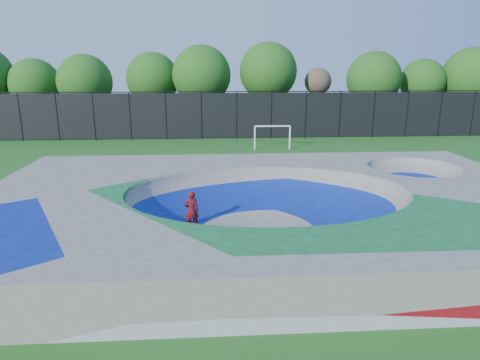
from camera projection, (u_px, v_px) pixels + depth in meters
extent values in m
plane|color=#1C5517|center=(267.00, 226.00, 16.86)|extent=(120.00, 120.00, 0.00)
cube|color=gray|center=(268.00, 208.00, 16.67)|extent=(22.00, 14.00, 1.50)
imported|color=red|center=(192.00, 210.00, 16.34)|extent=(0.61, 0.46, 1.54)
cube|color=black|center=(192.00, 229.00, 16.54)|extent=(0.80, 0.29, 0.05)
cylinder|color=white|center=(255.00, 138.00, 31.97)|extent=(0.12, 0.12, 1.76)
cylinder|color=white|center=(290.00, 138.00, 32.14)|extent=(0.12, 0.12, 1.76)
cylinder|color=white|center=(273.00, 126.00, 31.83)|extent=(2.65, 0.12, 0.12)
cylinder|color=black|center=(20.00, 117.00, 35.45)|extent=(0.09, 0.09, 4.00)
cylinder|color=black|center=(57.00, 117.00, 35.64)|extent=(0.09, 0.09, 4.00)
cylinder|color=black|center=(94.00, 116.00, 35.83)|extent=(0.09, 0.09, 4.00)
cylinder|color=black|center=(130.00, 116.00, 36.02)|extent=(0.09, 0.09, 4.00)
cylinder|color=black|center=(166.00, 116.00, 36.21)|extent=(0.09, 0.09, 4.00)
cylinder|color=black|center=(202.00, 116.00, 36.39)|extent=(0.09, 0.09, 4.00)
cylinder|color=black|center=(237.00, 115.00, 36.58)|extent=(0.09, 0.09, 4.00)
cylinder|color=black|center=(271.00, 115.00, 36.77)|extent=(0.09, 0.09, 4.00)
cylinder|color=black|center=(306.00, 115.00, 36.96)|extent=(0.09, 0.09, 4.00)
cylinder|color=black|center=(340.00, 115.00, 37.15)|extent=(0.09, 0.09, 4.00)
cylinder|color=black|center=(374.00, 114.00, 37.34)|extent=(0.09, 0.09, 4.00)
cylinder|color=black|center=(407.00, 114.00, 37.52)|extent=(0.09, 0.09, 4.00)
cylinder|color=black|center=(440.00, 114.00, 37.71)|extent=(0.09, 0.09, 4.00)
cylinder|color=black|center=(473.00, 114.00, 37.90)|extent=(0.09, 0.09, 4.00)
cube|color=black|center=(237.00, 115.00, 36.58)|extent=(48.00, 0.03, 3.80)
cylinder|color=black|center=(237.00, 92.00, 36.06)|extent=(48.00, 0.08, 0.08)
cylinder|color=#483324|center=(39.00, 117.00, 41.10)|extent=(0.44, 0.44, 2.64)
sphere|color=#1F5516|center=(35.00, 84.00, 40.30)|extent=(4.77, 4.77, 4.77)
cylinder|color=#483324|center=(88.00, 117.00, 40.33)|extent=(0.44, 0.44, 2.79)
sphere|color=#1F5516|center=(85.00, 82.00, 39.48)|extent=(5.01, 5.01, 5.01)
cylinder|color=#483324|center=(154.00, 114.00, 41.63)|extent=(0.44, 0.44, 3.06)
sphere|color=#1F5516|center=(153.00, 79.00, 40.75)|extent=(4.96, 4.96, 4.96)
cylinder|color=#483324|center=(202.00, 115.00, 40.54)|extent=(0.44, 0.44, 3.25)
sphere|color=#1F5516|center=(201.00, 75.00, 39.59)|extent=(5.44, 5.44, 5.44)
cylinder|color=#483324|center=(268.00, 112.00, 41.18)|extent=(0.44, 0.44, 3.58)
sphere|color=#1F5516|center=(268.00, 71.00, 40.19)|extent=(5.40, 5.40, 5.40)
cylinder|color=#483324|center=(317.00, 111.00, 42.47)|extent=(0.44, 0.44, 3.53)
sphere|color=brown|center=(318.00, 81.00, 41.73)|extent=(2.60, 2.60, 2.60)
cylinder|color=#483324|center=(371.00, 114.00, 42.46)|extent=(0.44, 0.44, 2.92)
sphere|color=#1F5516|center=(374.00, 79.00, 41.57)|extent=(5.23, 5.23, 5.23)
cylinder|color=#483324|center=(419.00, 113.00, 43.83)|extent=(0.44, 0.44, 2.92)
sphere|color=#1F5516|center=(423.00, 81.00, 43.02)|extent=(4.44, 4.44, 4.44)
cylinder|color=#483324|center=(467.00, 114.00, 43.74)|extent=(0.44, 0.44, 2.72)
sphere|color=#1F5516|center=(472.00, 78.00, 42.81)|extent=(5.97, 5.97, 5.97)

